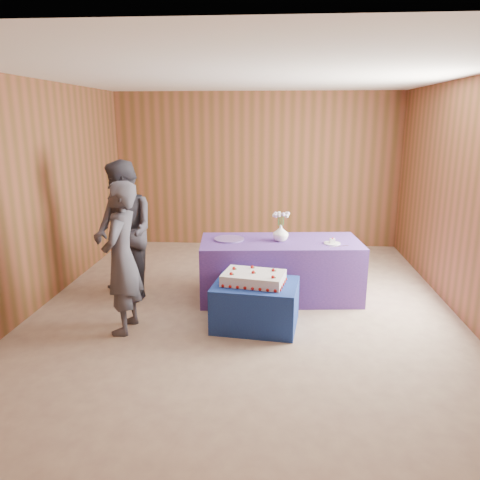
# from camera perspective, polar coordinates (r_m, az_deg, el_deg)

# --- Properties ---
(ground) EXTENTS (6.00, 6.00, 0.00)m
(ground) POSITION_cam_1_polar(r_m,az_deg,el_deg) (5.78, 0.64, -8.23)
(ground) COLOR gray
(ground) RESTS_ON ground
(room_shell) EXTENTS (5.04, 6.04, 2.72)m
(room_shell) POSITION_cam_1_polar(r_m,az_deg,el_deg) (5.34, 0.70, 9.88)
(room_shell) COLOR brown
(room_shell) RESTS_ON ground
(cake_table) EXTENTS (0.98, 0.81, 0.50)m
(cake_table) POSITION_cam_1_polar(r_m,az_deg,el_deg) (5.21, 1.91, -7.88)
(cake_table) COLOR navy
(cake_table) RESTS_ON ground
(serving_table) EXTENTS (2.08, 1.08, 0.75)m
(serving_table) POSITION_cam_1_polar(r_m,az_deg,el_deg) (6.01, 4.89, -3.55)
(serving_table) COLOR #583189
(serving_table) RESTS_ON ground
(sheet_cake) EXTENTS (0.75, 0.58, 0.16)m
(sheet_cake) POSITION_cam_1_polar(r_m,az_deg,el_deg) (5.11, 1.67, -4.65)
(sheet_cake) COLOR silver
(sheet_cake) RESTS_ON cake_table
(vase) EXTENTS (0.24, 0.24, 0.20)m
(vase) POSITION_cam_1_polar(r_m,az_deg,el_deg) (5.88, 4.98, 0.86)
(vase) COLOR white
(vase) RESTS_ON serving_table
(flower_spray) EXTENTS (0.22, 0.21, 0.16)m
(flower_spray) POSITION_cam_1_polar(r_m,az_deg,el_deg) (5.82, 5.03, 3.16)
(flower_spray) COLOR #245B27
(flower_spray) RESTS_ON vase
(platter) EXTENTS (0.41, 0.41, 0.02)m
(platter) POSITION_cam_1_polar(r_m,az_deg,el_deg) (5.92, -1.33, 0.10)
(platter) COLOR #684E9C
(platter) RESTS_ON serving_table
(plate) EXTENTS (0.27, 0.27, 0.01)m
(plate) POSITION_cam_1_polar(r_m,az_deg,el_deg) (5.85, 11.17, -0.39)
(plate) COLOR silver
(plate) RESTS_ON serving_table
(cake_slice) EXTENTS (0.06, 0.06, 0.07)m
(cake_slice) POSITION_cam_1_polar(r_m,az_deg,el_deg) (5.84, 11.19, -0.07)
(cake_slice) COLOR silver
(cake_slice) RESTS_ON plate
(knife) EXTENTS (0.25, 0.12, 0.00)m
(knife) POSITION_cam_1_polar(r_m,az_deg,el_deg) (5.74, 11.96, -0.77)
(knife) COLOR #BDBCC1
(knife) RESTS_ON serving_table
(guest_left) EXTENTS (0.40, 0.60, 1.63)m
(guest_left) POSITION_cam_1_polar(r_m,az_deg,el_deg) (5.08, -14.24, -2.18)
(guest_left) COLOR #3B3A45
(guest_left) RESTS_ON ground
(guest_right) EXTENTS (1.08, 1.08, 1.76)m
(guest_right) POSITION_cam_1_polar(r_m,az_deg,el_deg) (5.99, -13.98, 1.02)
(guest_right) COLOR #33313B
(guest_right) RESTS_ON ground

